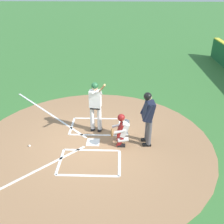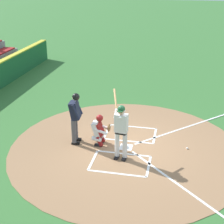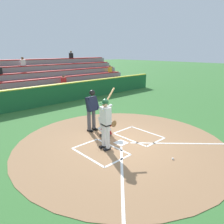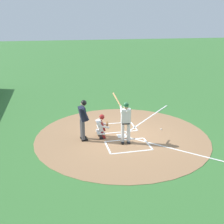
# 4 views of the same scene
# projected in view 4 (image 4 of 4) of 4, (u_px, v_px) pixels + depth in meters

# --- Properties ---
(ground_plane) EXTENTS (120.00, 120.00, 0.00)m
(ground_plane) POSITION_uv_depth(u_px,v_px,m) (122.00, 136.00, 12.79)
(ground_plane) COLOR #387033
(dirt_circle) EXTENTS (8.00, 8.00, 0.01)m
(dirt_circle) POSITION_uv_depth(u_px,v_px,m) (122.00, 136.00, 12.79)
(dirt_circle) COLOR #99704C
(dirt_circle) RESTS_ON ground
(home_plate_and_chalk) EXTENTS (7.93, 4.91, 0.01)m
(home_plate_and_chalk) POSITION_uv_depth(u_px,v_px,m) (140.00, 134.00, 12.97)
(home_plate_and_chalk) COLOR white
(home_plate_and_chalk) RESTS_ON dirt_circle
(batter) EXTENTS (0.99, 0.63, 2.13)m
(batter) POSITION_uv_depth(u_px,v_px,m) (125.00, 120.00, 11.74)
(batter) COLOR white
(batter) RESTS_ON ground
(catcher) EXTENTS (0.59, 0.60, 1.13)m
(catcher) POSITION_uv_depth(u_px,v_px,m) (102.00, 126.00, 12.46)
(catcher) COLOR black
(catcher) RESTS_ON ground
(plate_umpire) EXTENTS (0.60, 0.44, 1.86)m
(plate_umpire) POSITION_uv_depth(u_px,v_px,m) (83.00, 117.00, 12.07)
(plate_umpire) COLOR #4C4C51
(plate_umpire) RESTS_ON ground
(baseball) EXTENTS (0.07, 0.07, 0.07)m
(baseball) POSITION_uv_depth(u_px,v_px,m) (161.00, 129.00, 13.50)
(baseball) COLOR white
(baseball) RESTS_ON ground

